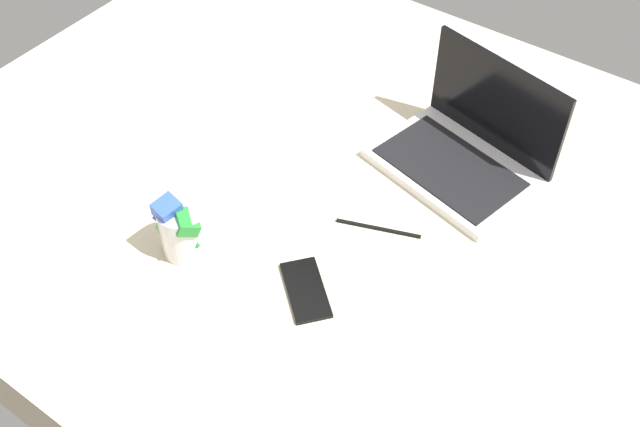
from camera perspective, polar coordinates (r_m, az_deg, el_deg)
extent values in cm
cube|color=beige|center=(164.69, 1.25, -0.17)|extent=(180.00, 140.00, 18.00)
cube|color=silver|center=(163.14, 9.99, 3.39)|extent=(37.31, 29.80, 2.00)
cube|color=black|center=(161.42, 9.70, 3.46)|extent=(32.07, 23.06, 0.40)
cube|color=black|center=(162.64, 13.10, 8.06)|extent=(32.39, 8.36, 21.00)
cylinder|color=silver|center=(144.88, -10.20, -1.23)|extent=(9.00, 9.00, 11.00)
cube|color=#268C33|center=(146.69, -10.04, -1.85)|extent=(7.70, 6.89, 5.84)
cube|color=#268C33|center=(144.80, -9.87, -1.62)|extent=(7.33, 6.66, 5.23)
cube|color=#268C33|center=(144.58, -10.87, -0.87)|extent=(6.69, 7.12, 6.09)
cube|color=blue|center=(143.61, -11.21, -0.33)|extent=(4.65, 5.67, 5.24)
cube|color=#268C33|center=(140.03, -10.04, -0.62)|extent=(7.12, 6.89, 4.12)
cube|color=blue|center=(140.41, -11.42, 0.33)|extent=(5.04, 5.32, 4.34)
cube|color=black|center=(140.18, -1.08, -5.75)|extent=(15.09, 14.22, 0.80)
cube|color=black|center=(150.22, 4.39, -1.13)|extent=(16.14, 6.49, 0.60)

